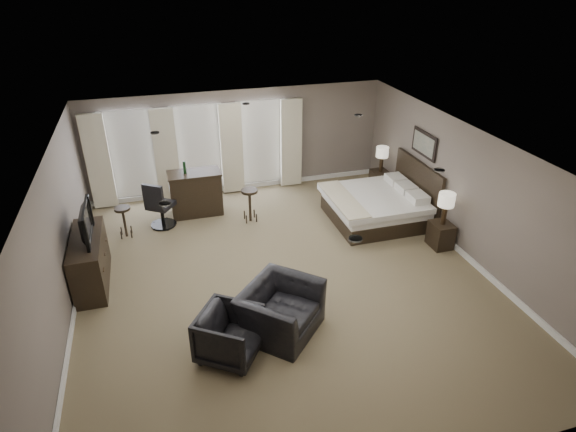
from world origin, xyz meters
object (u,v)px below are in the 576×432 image
object	(u,v)px
bar_counter	(196,193)
bar_stool_right	(250,205)
armchair_near	(280,303)
armchair_far	(230,333)
lamp_far	(382,159)
nightstand_near	(441,235)
tv	(84,235)
nightstand_far	(380,181)
dresser	(90,261)
desk_chair	(161,204)
lamp_near	(445,209)
bar_stool_left	(125,222)
bed	(373,194)

from	to	relation	value
bar_counter	bar_stool_right	size ratio (longest dim) A/B	1.55
armchair_near	armchair_far	world-z (taller)	armchair_near
lamp_far	nightstand_near	bearing A→B (deg)	-90.00
lamp_far	tv	bearing A→B (deg)	-162.01
nightstand_far	armchair_near	xyz separation A→B (m)	(-3.92, -4.48, 0.27)
nightstand_far	lamp_far	world-z (taller)	lamp_far
dresser	desk_chair	size ratio (longest dim) A/B	1.49
lamp_near	lamp_far	bearing A→B (deg)	90.00
lamp_far	bar_stool_left	distance (m)	6.40
tv	lamp_far	bearing A→B (deg)	-72.01
lamp_near	armchair_near	size ratio (longest dim) A/B	0.56
lamp_near	dresser	distance (m)	6.96
lamp_near	bed	bearing A→B (deg)	121.54
bar_stool_left	desk_chair	distance (m)	0.87
nightstand_far	dresser	size ratio (longest dim) A/B	0.33
dresser	armchair_near	xyz separation A→B (m)	(3.00, -2.23, 0.06)
bed	tv	world-z (taller)	bed
bed	desk_chair	xyz separation A→B (m)	(-4.66, 1.08, -0.11)
lamp_near	bar_counter	bearing A→B (deg)	148.14
bed	nightstand_far	distance (m)	1.75
dresser	nightstand_near	bearing A→B (deg)	-5.38
lamp_far	armchair_far	size ratio (longest dim) A/B	0.75
nightstand_near	desk_chair	distance (m)	6.10
armchair_near	armchair_far	size ratio (longest dim) A/B	1.41
bed	dresser	world-z (taller)	bed
nightstand_far	bar_stool_right	bearing A→B (deg)	-169.37
tv	armchair_near	xyz separation A→B (m)	(3.00, -2.23, -0.49)
nightstand_near	lamp_near	distance (m)	0.61
bed	lamp_far	distance (m)	1.71
bed	lamp_far	size ratio (longest dim) A/B	3.17
desk_chair	lamp_far	bearing A→B (deg)	-140.65
lamp_far	bar_stool_right	world-z (taller)	lamp_far
armchair_near	desk_chair	distance (m)	4.42
tv	bed	bearing A→B (deg)	-82.46
dresser	bar_stool_left	size ratio (longest dim) A/B	2.37
nightstand_far	armchair_near	bearing A→B (deg)	-131.19
bed	lamp_near	distance (m)	1.72
nightstand_far	bar_stool_right	world-z (taller)	bar_stool_right
armchair_near	lamp_far	bearing A→B (deg)	2.69
lamp_near	bar_counter	distance (m)	5.57
nightstand_near	lamp_far	world-z (taller)	lamp_far
armchair_near	desk_chair	bearing A→B (deg)	65.46
tv	bar_stool_left	xyz separation A→B (m)	(0.57, 1.63, -0.68)
bed	nightstand_near	world-z (taller)	bed
bar_stool_left	armchair_near	bearing A→B (deg)	-57.79
lamp_far	tv	distance (m)	7.28
bar_counter	armchair_near	bearing A→B (deg)	-79.88
lamp_near	bar_stool_left	distance (m)	6.77
lamp_far	nightstand_far	bearing A→B (deg)	0.00
bar_counter	bar_stool_left	bearing A→B (deg)	-157.93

